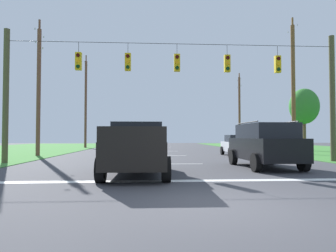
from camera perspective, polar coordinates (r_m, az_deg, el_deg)
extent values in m
plane|color=#3D3D42|center=(6.51, 10.54, -14.45)|extent=(120.00, 120.00, 0.00)
cube|color=white|center=(9.98, 5.42, -10.06)|extent=(15.47, 0.45, 0.01)
cube|color=white|center=(15.90, 2.02, -7.03)|extent=(2.50, 0.15, 0.01)
cube|color=white|center=(22.77, 0.31, -5.50)|extent=(2.50, 0.15, 0.01)
cube|color=white|center=(29.46, -0.58, -4.69)|extent=(2.50, 0.15, 0.01)
cube|color=white|center=(39.69, -1.35, -3.98)|extent=(2.50, 0.15, 0.01)
cylinder|color=#4D4C2F|center=(18.40, -27.87, 4.99)|extent=(0.30, 0.30, 7.13)
cylinder|color=#4D4C2F|center=(19.72, 28.21, 4.55)|extent=(0.30, 0.30, 7.13)
cylinder|color=black|center=(17.46, 1.22, 15.00)|extent=(17.89, 0.02, 0.02)
cylinder|color=black|center=(17.73, -16.25, 13.85)|extent=(0.02, 0.02, 0.57)
cube|color=yellow|center=(17.54, -16.27, 11.45)|extent=(0.32, 0.24, 0.95)
cylinder|color=#310503|center=(17.48, -16.37, 12.49)|extent=(0.20, 0.04, 0.20)
cylinder|color=orange|center=(17.41, -16.38, 11.54)|extent=(0.20, 0.04, 0.20)
cylinder|color=black|center=(17.34, -16.39, 10.57)|extent=(0.20, 0.04, 0.20)
cylinder|color=black|center=(17.36, -7.44, 14.13)|extent=(0.02, 0.02, 0.57)
cube|color=yellow|center=(17.17, -7.45, 11.68)|extent=(0.32, 0.24, 0.95)
cylinder|color=#310503|center=(17.10, -7.48, 12.75)|extent=(0.20, 0.04, 0.20)
cylinder|color=orange|center=(17.03, -7.48, 11.78)|extent=(0.20, 0.04, 0.20)
cylinder|color=black|center=(16.96, -7.49, 10.79)|extent=(0.20, 0.04, 0.20)
cylinder|color=black|center=(17.39, 1.68, 14.08)|extent=(0.02, 0.02, 0.57)
cube|color=yellow|center=(17.20, 1.68, 11.64)|extent=(0.32, 0.24, 0.95)
cylinder|color=#310503|center=(17.13, 1.72, 12.71)|extent=(0.20, 0.04, 0.20)
cylinder|color=orange|center=(17.06, 1.72, 11.74)|extent=(0.20, 0.04, 0.20)
cylinder|color=black|center=(16.99, 1.72, 10.75)|extent=(0.20, 0.04, 0.20)
cylinder|color=black|center=(17.86, 10.90, 13.69)|extent=(0.02, 0.02, 0.57)
cube|color=yellow|center=(17.67, 10.92, 11.31)|extent=(0.32, 0.24, 0.95)
cylinder|color=#310503|center=(17.60, 11.03, 12.35)|extent=(0.20, 0.04, 0.20)
cylinder|color=orange|center=(17.53, 11.04, 11.40)|extent=(0.20, 0.04, 0.20)
cylinder|color=black|center=(17.47, 11.04, 10.44)|extent=(0.20, 0.04, 0.20)
cylinder|color=black|center=(18.76, 19.64, 13.00)|extent=(0.02, 0.02, 0.57)
cube|color=yellow|center=(18.58, 19.67, 10.73)|extent=(0.32, 0.24, 0.95)
cylinder|color=#310503|center=(18.52, 19.84, 11.71)|extent=(0.20, 0.04, 0.20)
cylinder|color=orange|center=(18.45, 19.85, 10.80)|extent=(0.20, 0.04, 0.20)
cylinder|color=black|center=(18.39, 19.86, 9.89)|extent=(0.20, 0.04, 0.20)
cube|color=black|center=(11.39, -5.85, -4.90)|extent=(2.05, 5.42, 0.85)
cube|color=black|center=(12.02, -5.68, -1.05)|extent=(1.87, 1.92, 0.70)
cube|color=black|center=(10.12, -11.54, -1.56)|extent=(0.12, 2.38, 0.45)
cube|color=black|center=(10.02, -0.84, -1.60)|extent=(0.12, 2.38, 0.45)
cube|color=black|center=(8.73, -6.69, -1.53)|extent=(1.96, 0.12, 0.45)
cylinder|color=black|center=(13.33, -9.78, -6.28)|extent=(0.29, 0.80, 0.80)
cylinder|color=black|center=(13.24, -1.10, -6.34)|extent=(0.29, 0.80, 0.80)
cylinder|color=black|center=(9.70, -12.36, -7.90)|extent=(0.29, 0.80, 0.80)
cylinder|color=black|center=(9.59, -0.37, -8.02)|extent=(0.29, 0.80, 0.80)
cube|color=black|center=(14.61, 17.43, -4.05)|extent=(1.99, 4.81, 0.95)
cube|color=black|center=(14.46, 17.62, -0.90)|extent=(1.82, 3.21, 0.65)
cylinder|color=black|center=(14.18, 14.41, 0.60)|extent=(0.07, 2.72, 0.05)
cylinder|color=black|center=(14.81, 20.66, 0.56)|extent=(0.07, 2.72, 0.05)
cylinder|color=black|center=(15.87, 11.99, -5.64)|extent=(0.27, 0.76, 0.76)
cylinder|color=black|center=(16.51, 18.53, -5.44)|extent=(0.27, 0.76, 0.76)
cylinder|color=black|center=(12.77, 16.04, -6.51)|extent=(0.27, 0.76, 0.76)
cylinder|color=black|center=(13.56, 23.85, -6.15)|extent=(0.27, 0.76, 0.76)
cube|color=silver|center=(22.97, 12.92, -3.75)|extent=(2.01, 4.38, 0.70)
cube|color=black|center=(22.96, 12.91, -2.26)|extent=(1.72, 2.18, 0.50)
cylinder|color=black|center=(21.85, 16.12, -4.74)|extent=(0.25, 0.65, 0.64)
cylinder|color=black|center=(21.40, 11.49, -4.84)|extent=(0.25, 0.65, 0.64)
cylinder|color=black|center=(24.58, 14.19, -4.44)|extent=(0.25, 0.65, 0.64)
cylinder|color=black|center=(24.18, 10.05, -4.51)|extent=(0.25, 0.65, 0.64)
cylinder|color=brown|center=(27.24, 22.23, 6.36)|extent=(0.32, 0.32, 10.56)
cube|color=brown|center=(28.35, 22.10, 16.17)|extent=(0.12, 0.12, 2.07)
cylinder|color=#B2B7BC|center=(29.09, 21.36, 15.93)|extent=(0.08, 0.08, 0.12)
cylinder|color=#B2B7BC|center=(27.68, 22.87, 16.89)|extent=(0.08, 0.08, 0.12)
cylinder|color=brown|center=(40.15, 13.12, 2.49)|extent=(0.27, 0.27, 8.97)
cube|color=brown|center=(40.67, 13.07, 8.23)|extent=(0.12, 0.12, 1.87)
cylinder|color=#B2B7BC|center=(41.40, 12.77, 8.22)|extent=(0.08, 0.08, 0.12)
cylinder|color=#B2B7BC|center=(39.98, 13.38, 8.58)|extent=(0.08, 0.08, 0.12)
cube|color=brown|center=(40.52, 13.08, 6.98)|extent=(0.12, 0.12, 1.90)
cylinder|color=#B2B7BC|center=(41.26, 12.78, 6.98)|extent=(0.08, 0.08, 0.12)
cylinder|color=#B2B7BC|center=(39.82, 13.40, 7.31)|extent=(0.08, 0.08, 0.12)
cylinder|color=brown|center=(24.35, -22.88, 5.81)|extent=(0.29, 0.29, 9.27)
cube|color=brown|center=(25.26, -22.75, 15.37)|extent=(0.12, 0.12, 2.22)
cylinder|color=#B2B7BC|center=(26.10, -22.08, 15.07)|extent=(0.08, 0.08, 0.12)
cylinder|color=#B2B7BC|center=(24.50, -23.46, 16.23)|extent=(0.08, 0.08, 0.12)
cube|color=brown|center=(25.01, -22.78, 13.40)|extent=(0.12, 0.12, 1.82)
cylinder|color=#B2B7BC|center=(25.70, -22.22, 13.25)|extent=(0.08, 0.08, 0.12)
cylinder|color=#B2B7BC|center=(24.38, -23.35, 14.10)|extent=(0.08, 0.08, 0.12)
cylinder|color=brown|center=(39.56, -15.02, 3.91)|extent=(0.29, 0.29, 10.81)
cube|color=brown|center=(40.37, -14.96, 10.99)|extent=(0.12, 0.12, 2.26)
cylinder|color=#B2B7BC|center=(41.26, -14.71, 10.88)|extent=(0.08, 0.08, 0.12)
cylinder|color=#B2B7BC|center=(39.53, -15.22, 11.45)|extent=(0.08, 0.08, 0.12)
cylinder|color=brown|center=(32.90, 24.00, -1.26)|extent=(0.29, 0.29, 3.42)
ellipsoid|color=#30782C|center=(33.03, 23.93, 3.37)|extent=(2.82, 2.82, 3.48)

